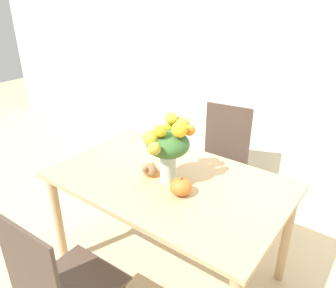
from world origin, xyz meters
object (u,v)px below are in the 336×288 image
Objects in this scene: flower_vase at (168,145)px; pumpkin at (181,187)px; turkey_figurine at (151,169)px; dining_chair_near_window at (221,161)px.

flower_vase is 3.28× the size of pumpkin.
turkey_figurine is 0.15× the size of dining_chair_near_window.
dining_chair_near_window is at bearing 95.91° from flower_vase.
flower_vase is 2.89× the size of turkey_figurine.
flower_vase is at bearing 1.85° from turkey_figurine.
dining_chair_near_window reaches higher than turkey_figurine.
dining_chair_near_window is (0.04, 0.88, -0.31)m from turkey_figurine.
pumpkin is at bearing -26.79° from flower_vase.
turkey_figurine is at bearing 166.18° from pumpkin.
flower_vase is 0.43× the size of dining_chair_near_window.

